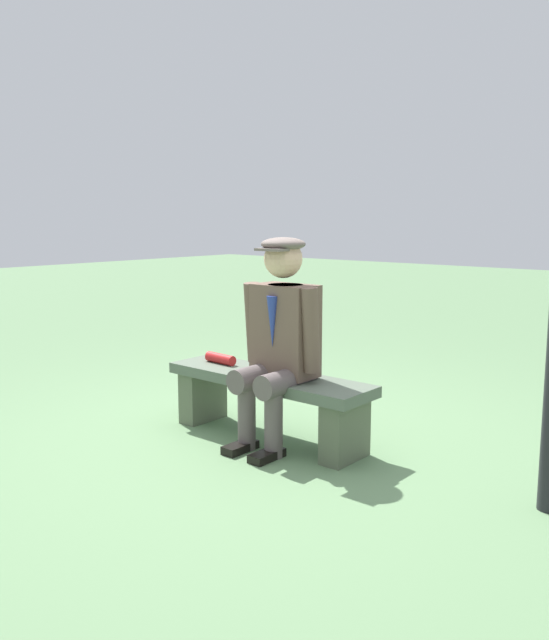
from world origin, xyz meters
TOP-DOWN VIEW (x-y plane):
  - ground_plane at (0.00, 0.00)m, footprint 30.00×30.00m
  - bench at (0.00, 0.00)m, footprint 1.44×0.39m
  - seated_man at (-0.14, 0.06)m, footprint 0.56×0.53m
  - rolled_magazine at (0.44, -0.01)m, footprint 0.25×0.08m

SIDE VIEW (x-z plane):
  - ground_plane at x=0.00m, z-range 0.00..0.00m
  - bench at x=0.00m, z-range 0.08..0.51m
  - rolled_magazine at x=0.44m, z-range 0.43..0.49m
  - seated_man at x=-0.14m, z-range 0.05..1.34m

